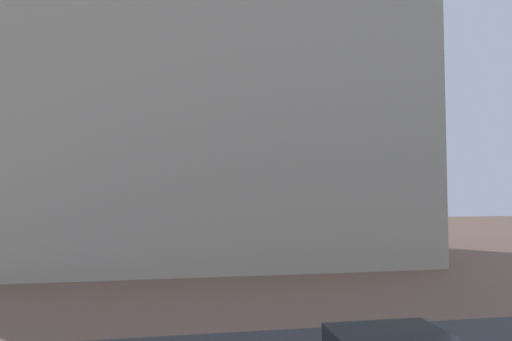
% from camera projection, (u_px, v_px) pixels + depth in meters
% --- Properties ---
extents(landmark_building, '(29.86, 13.89, 31.94)m').
position_uv_depth(landmark_building, '(192.00, 114.00, 29.60)').
color(landmark_building, '#B2A893').
rests_on(landmark_building, ground_plane).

